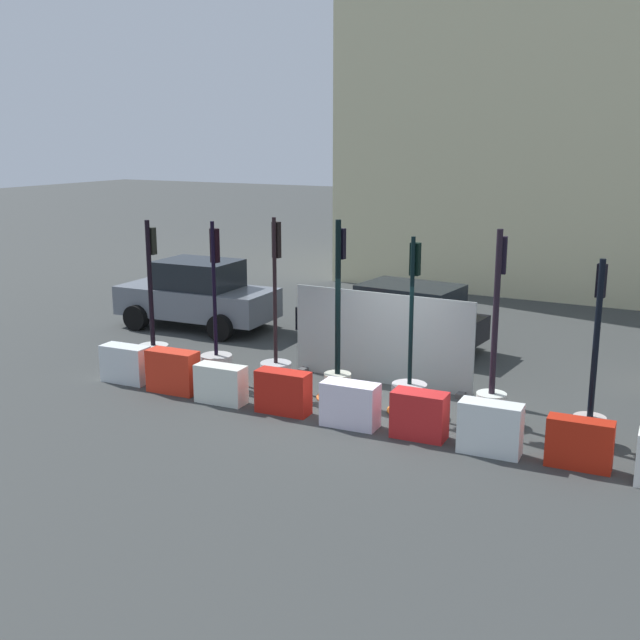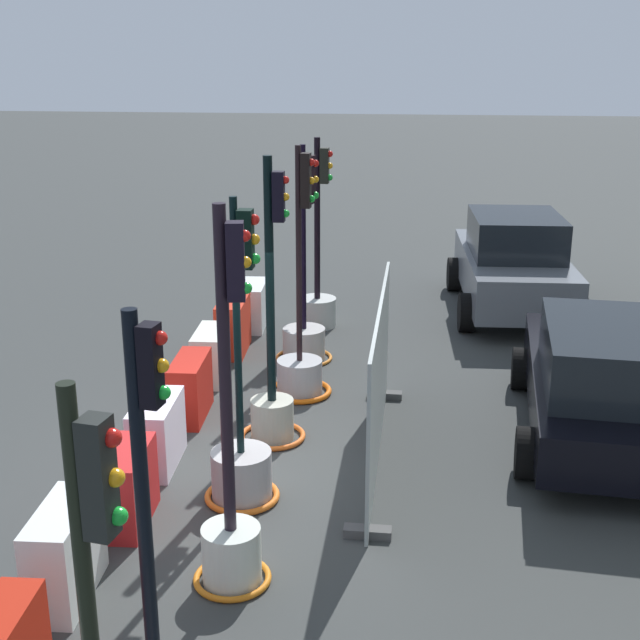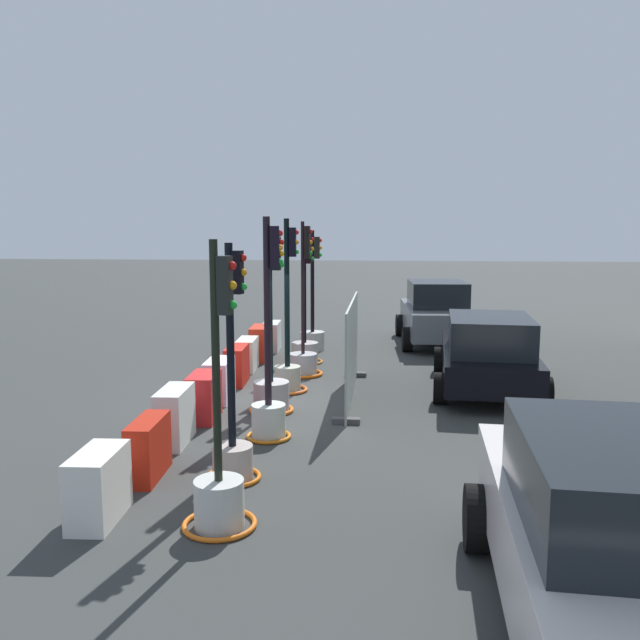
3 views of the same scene
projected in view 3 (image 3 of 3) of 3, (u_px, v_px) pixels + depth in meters
The scene contains 22 objects.
ground_plane at pixel (274, 401), 12.93m from camera, with size 120.00×120.00×0.00m, color #393C3B.
traffic_light_0 at pixel (313, 328), 18.38m from camera, with size 0.69×0.69×3.42m.
traffic_light_1 at pixel (305, 343), 16.65m from camera, with size 0.93×0.93×3.48m.
traffic_light_2 at pixel (303, 355), 15.21m from camera, with size 0.94×0.94×3.62m.
traffic_light_3 at pixel (288, 361), 13.67m from camera, with size 0.86×0.86×3.66m.
traffic_light_4 at pixel (272, 386), 12.13m from camera, with size 0.85×0.85×3.43m.
traffic_light_5 at pixel (269, 396), 10.55m from camera, with size 0.75×0.75×3.64m.
traffic_light_6 at pixel (233, 439), 8.82m from camera, with size 0.78×0.78×3.26m.
traffic_light_7 at pixel (219, 482), 7.40m from camera, with size 0.87×0.87×3.33m.
construction_barrier_0 at pixel (271, 336), 18.34m from camera, with size 1.09×0.51×0.81m.
construction_barrier_1 at pixel (260, 343), 17.01m from camera, with size 1.12×0.50×0.90m.
construction_barrier_2 at pixel (247, 354), 15.77m from camera, with size 1.06×0.49×0.78m.
construction_barrier_3 at pixel (237, 365), 14.37m from camera, with size 1.08×0.48×0.84m.
construction_barrier_4 at pixel (219, 380), 12.94m from camera, with size 1.08×0.53×0.83m.
construction_barrier_5 at pixel (204, 397), 11.62m from camera, with size 0.99×0.53×0.85m.
construction_barrier_6 at pixel (175, 416), 10.34m from camera, with size 1.07×0.49×0.90m.
construction_barrier_7 at pixel (148, 449), 8.91m from camera, with size 1.06×0.42×0.83m.
construction_barrier_8 at pixel (98, 486), 7.58m from camera, with size 1.00×0.52×0.84m.
car_white_van at pixel (613, 539), 5.24m from camera, with size 4.60×2.34×1.83m.
car_black_sedan at pixel (488, 353), 13.69m from camera, with size 4.72×2.51×1.65m.
car_grey_saloon at pixel (437, 313), 19.37m from camera, with size 4.49×2.41×1.90m.
site_fence_panel at pixel (352, 351), 13.15m from camera, with size 4.13×0.50×2.00m.
Camera 3 is at (12.42, 2.19, 3.43)m, focal length 36.03 mm.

